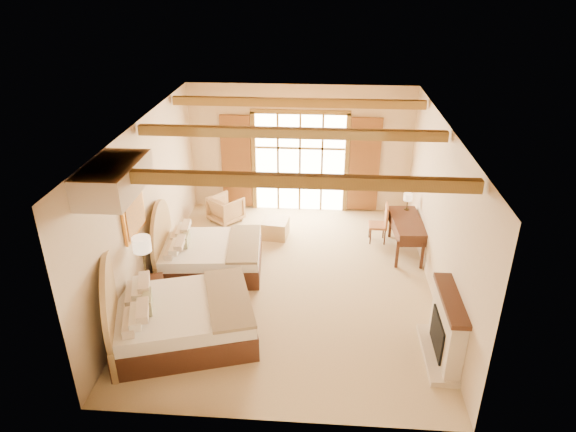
# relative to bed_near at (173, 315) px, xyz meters

# --- Properties ---
(floor) EXTENTS (7.00, 7.00, 0.00)m
(floor) POSITION_rel_bed_near_xyz_m (1.83, 1.84, -0.45)
(floor) COLOR #D0B987
(floor) RESTS_ON ground
(wall_back) EXTENTS (5.50, 0.00, 5.50)m
(wall_back) POSITION_rel_bed_near_xyz_m (1.83, 5.34, 1.15)
(wall_back) COLOR beige
(wall_back) RESTS_ON ground
(wall_left) EXTENTS (0.00, 7.00, 7.00)m
(wall_left) POSITION_rel_bed_near_xyz_m (-0.92, 1.84, 1.15)
(wall_left) COLOR beige
(wall_left) RESTS_ON ground
(wall_right) EXTENTS (0.00, 7.00, 7.00)m
(wall_right) POSITION_rel_bed_near_xyz_m (4.58, 1.84, 1.15)
(wall_right) COLOR beige
(wall_right) RESTS_ON ground
(ceiling) EXTENTS (7.00, 7.00, 0.00)m
(ceiling) POSITION_rel_bed_near_xyz_m (1.83, 1.84, 2.75)
(ceiling) COLOR #B16F37
(ceiling) RESTS_ON ground
(ceiling_beams) EXTENTS (5.39, 4.60, 0.18)m
(ceiling_beams) POSITION_rel_bed_near_xyz_m (1.83, 1.84, 2.63)
(ceiling_beams) COLOR olive
(ceiling_beams) RESTS_ON ceiling
(french_doors) EXTENTS (3.95, 0.08, 2.60)m
(french_doors) POSITION_rel_bed_near_xyz_m (1.83, 5.28, 0.80)
(french_doors) COLOR white
(french_doors) RESTS_ON ground
(fireplace) EXTENTS (0.46, 1.40, 1.16)m
(fireplace) POSITION_rel_bed_near_xyz_m (4.43, -0.16, 0.06)
(fireplace) COLOR beige
(fireplace) RESTS_ON ground
(painting) EXTENTS (0.06, 0.95, 0.75)m
(painting) POSITION_rel_bed_near_xyz_m (-0.87, 1.09, 1.30)
(painting) COLOR gold
(painting) RESTS_ON wall_left
(canopy_valance) EXTENTS (0.70, 1.40, 0.45)m
(canopy_valance) POSITION_rel_bed_near_xyz_m (-0.57, -0.16, 2.50)
(canopy_valance) COLOR beige
(canopy_valance) RESTS_ON ceiling
(bed_near) EXTENTS (2.75, 2.31, 1.50)m
(bed_near) POSITION_rel_bed_near_xyz_m (0.00, 0.00, 0.00)
(bed_near) COLOR #41261A
(bed_near) RESTS_ON floor
(bed_far) EXTENTS (2.18, 1.72, 1.35)m
(bed_far) POSITION_rel_bed_near_xyz_m (0.02, 2.16, -0.05)
(bed_far) COLOR #41261A
(bed_far) RESTS_ON floor
(nightstand) EXTENTS (0.60, 0.60, 0.56)m
(nightstand) POSITION_rel_bed_near_xyz_m (-0.64, 0.84, -0.17)
(nightstand) COLOR #41261A
(nightstand) RESTS_ON floor
(floor_lamp) EXTENTS (0.32, 0.32, 1.50)m
(floor_lamp) POSITION_rel_bed_near_xyz_m (-0.67, 0.75, 0.82)
(floor_lamp) COLOR #342B19
(floor_lamp) RESTS_ON floor
(armchair) EXTENTS (0.98, 0.99, 0.65)m
(armchair) POSITION_rel_bed_near_xyz_m (0.06, 4.46, -0.13)
(armchair) COLOR tan
(armchair) RESTS_ON floor
(ottoman) EXTENTS (0.63, 0.63, 0.41)m
(ottoman) POSITION_rel_bed_near_xyz_m (1.35, 3.74, -0.25)
(ottoman) COLOR #A68158
(ottoman) RESTS_ON floor
(desk) EXTENTS (0.72, 1.49, 0.78)m
(desk) POSITION_rel_bed_near_xyz_m (4.26, 3.24, -0.04)
(desk) COLOR #41261A
(desk) RESTS_ON floor
(desk_chair) EXTENTS (0.41, 0.41, 0.91)m
(desk_chair) POSITION_rel_bed_near_xyz_m (3.71, 3.68, -0.17)
(desk_chair) COLOR #9B5C3D
(desk_chair) RESTS_ON floor
(desk_lamp) EXTENTS (0.19, 0.19, 0.38)m
(desk_lamp) POSITION_rel_bed_near_xyz_m (4.31, 3.77, 0.62)
(desk_lamp) COLOR #342B19
(desk_lamp) RESTS_ON desk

